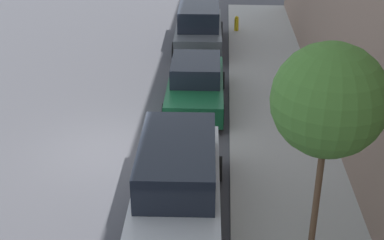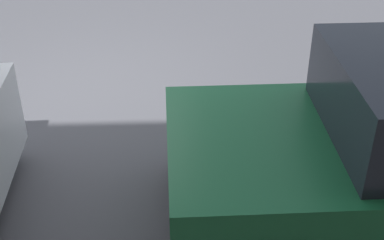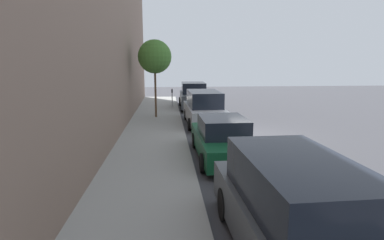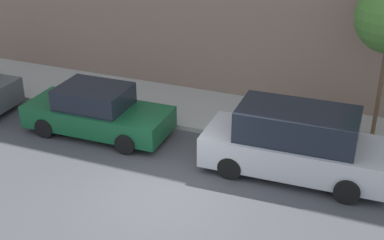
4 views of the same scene
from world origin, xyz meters
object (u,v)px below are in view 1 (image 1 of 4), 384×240
at_px(parked_sedan_third, 196,84).
at_px(fire_hydrant, 236,23).
at_px(parked_minivan_second, 178,180).
at_px(parked_minivan_fourth, 199,27).
at_px(street_tree, 329,101).

distance_m(parked_sedan_third, fire_hydrant, 8.11).
bearing_deg(parked_sedan_third, fire_hydrant, 79.45).
height_order(parked_minivan_second, fire_hydrant, parked_minivan_second).
bearing_deg(fire_hydrant, parked_minivan_fourth, -127.96).
height_order(parked_minivan_fourth, fire_hydrant, parked_minivan_fourth).
xyz_separation_m(parked_minivan_second, parked_sedan_third, (0.09, 6.16, -0.20)).
xyz_separation_m(parked_minivan_second, street_tree, (2.76, -1.81, 2.88)).
xyz_separation_m(parked_minivan_fourth, fire_hydrant, (1.65, 2.12, -0.43)).
height_order(parked_sedan_third, fire_hydrant, parked_sedan_third).
distance_m(parked_minivan_second, street_tree, 4.39).
distance_m(parked_sedan_third, parked_minivan_fourth, 5.85).
distance_m(parked_minivan_fourth, fire_hydrant, 2.72).
distance_m(parked_minivan_fourth, street_tree, 14.40).
bearing_deg(parked_minivan_fourth, parked_sedan_third, -88.34).
relative_size(parked_sedan_third, street_tree, 0.97).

